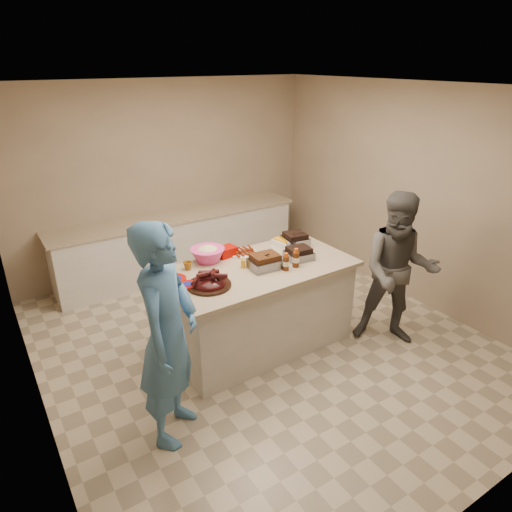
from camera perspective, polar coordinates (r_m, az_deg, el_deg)
room at (r=5.22m, az=0.81°, el=-10.74°), size 4.50×5.00×2.70m
back_counter at (r=6.73m, az=-9.58°, el=1.53°), size 3.60×0.64×0.90m
island at (r=5.20m, az=0.30°, el=-10.83°), size 2.02×1.09×0.95m
rib_platter at (r=4.36m, az=-5.87°, el=-3.76°), size 0.44×0.44×0.17m
pulled_pork_tray at (r=4.70m, az=1.14°, el=-1.52°), size 0.34×0.26×0.10m
brisket_tray at (r=4.93m, az=5.35°, el=-0.38°), size 0.30×0.26×0.08m
roasting_pan at (r=5.27m, az=4.88°, el=1.28°), size 0.31×0.31×0.11m
coleslaw_bowl at (r=4.88m, az=-6.02°, el=-0.66°), size 0.37×0.37×0.25m
sausage_plate at (r=5.05m, az=-1.70°, el=0.32°), size 0.31×0.31×0.05m
mac_cheese_dish at (r=5.33m, az=3.95°, el=1.57°), size 0.36×0.29×0.08m
bbq_bottle_a at (r=4.66m, az=3.75°, el=-1.77°), size 0.06×0.06×0.19m
bbq_bottle_b at (r=4.74m, az=4.97°, el=-1.34°), size 0.07×0.07×0.20m
mustard_bottle at (r=4.71m, az=-1.64°, el=-1.47°), size 0.04×0.04×0.12m
sauce_bowl at (r=4.84m, az=-0.14°, el=-0.75°), size 0.15×0.05×0.14m
plate_stack_large at (r=4.50m, az=-10.17°, el=-3.07°), size 0.24×0.24×0.03m
plate_stack_small at (r=4.38m, az=-8.40°, el=-3.77°), size 0.19×0.19×0.03m
plastic_cup at (r=4.72m, az=-8.51°, el=-1.68°), size 0.09×0.09×0.09m
basket_stack at (r=4.99m, az=-3.72°, el=0.02°), size 0.22×0.18×0.10m
guest_blue at (r=4.26m, az=-9.92°, el=-20.51°), size 1.85×1.81×0.45m
guest_gray at (r=5.49m, az=16.29°, el=-9.89°), size 1.78×1.82×0.65m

